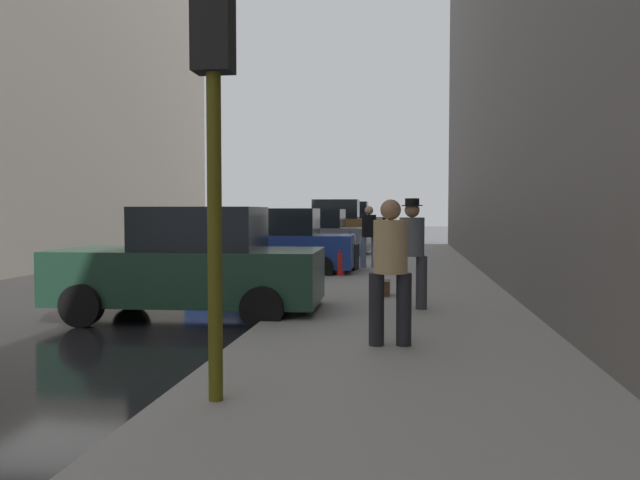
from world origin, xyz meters
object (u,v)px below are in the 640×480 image
object	(u,v)px
pedestrian_with_beanie	(412,248)
rolling_suitcase	(350,257)
pedestrian_in_jeans	(369,233)
parked_black_suv	(347,223)
parked_bronze_suv	(333,226)
parked_dark_green_sedan	(192,265)
parked_gray_coupe	(313,235)
fire_hydrant	(340,261)
traffic_light	(214,84)
pedestrian_in_tan_coat	(390,264)
parked_blue_sedan	(275,244)
duffel_bag	(381,288)

from	to	relation	value
pedestrian_with_beanie	rolling_suitcase	distance (m)	6.74
pedestrian_in_jeans	pedestrian_with_beanie	xyz separation A→B (m)	(1.13, -7.23, 0.03)
parked_black_suv	pedestrian_with_beanie	bearing A→B (deg)	-82.11
parked_bronze_suv	rolling_suitcase	xyz separation A→B (m)	(1.92, -12.08, -0.54)
parked_bronze_suv	pedestrian_in_jeans	distance (m)	11.61
parked_dark_green_sedan	parked_bronze_suv	size ratio (longest dim) A/B	0.93
parked_gray_coupe	rolling_suitcase	xyz separation A→B (m)	(1.92, -5.99, -0.36)
parked_black_suv	fire_hydrant	distance (m)	20.32
traffic_light	pedestrian_in_tan_coat	world-z (taller)	traffic_light
parked_black_suv	rolling_suitcase	bearing A→B (deg)	-84.16
parked_gray_coupe	parked_bronze_suv	bearing A→B (deg)	90.00
fire_hydrant	pedestrian_in_jeans	xyz separation A→B (m)	(0.56, 2.22, 0.61)
parked_blue_sedan	rolling_suitcase	xyz separation A→B (m)	(1.92, 0.71, -0.36)
pedestrian_with_beanie	rolling_suitcase	bearing A→B (deg)	103.65
pedestrian_with_beanie	parked_black_suv	bearing A→B (deg)	97.89
pedestrian_in_tan_coat	traffic_light	bearing A→B (deg)	-120.68
parked_bronze_suv	fire_hydrant	xyz separation A→B (m)	(1.80, -13.58, -0.54)
pedestrian_in_tan_coat	fire_hydrant	bearing A→B (deg)	100.32
parked_gray_coupe	pedestrian_with_beanie	bearing A→B (deg)	-74.37
duffel_bag	pedestrian_in_tan_coat	bearing A→B (deg)	-86.28
parked_dark_green_sedan	duffel_bag	size ratio (longest dim) A/B	9.70
parked_gray_coupe	fire_hydrant	size ratio (longest dim) A/B	6.04
parked_bronze_suv	pedestrian_with_beanie	xyz separation A→B (m)	(3.50, -18.60, 0.10)
parked_blue_sedan	rolling_suitcase	bearing A→B (deg)	20.19
rolling_suitcase	pedestrian_in_jeans	bearing A→B (deg)	57.87
parked_gray_coupe	parked_bronze_suv	size ratio (longest dim) A/B	0.92
rolling_suitcase	parked_dark_green_sedan	bearing A→B (deg)	-105.28
parked_dark_green_sedan	parked_black_suv	distance (m)	25.76
parked_bronze_suv	pedestrian_with_beanie	distance (m)	18.93
duffel_bag	traffic_light	bearing A→B (deg)	-99.35
parked_bronze_suv	traffic_light	xyz separation A→B (m)	(1.85, -23.75, 1.73)
parked_dark_green_sedan	duffel_bag	world-z (taller)	parked_dark_green_sedan
rolling_suitcase	parked_black_suv	bearing A→B (deg)	95.84
parked_dark_green_sedan	parked_blue_sedan	xyz separation A→B (m)	(0.00, 6.32, 0.00)
traffic_light	pedestrian_in_jeans	xyz separation A→B (m)	(0.51, 12.39, -1.65)
parked_bronze_suv	fire_hydrant	bearing A→B (deg)	-82.44
parked_bronze_suv	rolling_suitcase	size ratio (longest dim) A/B	4.43
parked_black_suv	fire_hydrant	xyz separation A→B (m)	(1.80, -20.23, -0.54)
pedestrian_with_beanie	rolling_suitcase	size ratio (longest dim) A/B	1.71
parked_gray_coupe	parked_bronze_suv	distance (m)	6.09
pedestrian_with_beanie	pedestrian_in_tan_coat	bearing A→B (deg)	-95.41
parked_gray_coupe	parked_black_suv	bearing A→B (deg)	90.00
parked_dark_green_sedan	parked_bronze_suv	world-z (taller)	parked_bronze_suv
parked_black_suv	traffic_light	bearing A→B (deg)	-86.51
pedestrian_with_beanie	duffel_bag	size ratio (longest dim) A/B	4.04
parked_gray_coupe	duffel_bag	distance (m)	11.40
parked_black_suv	pedestrian_in_tan_coat	xyz separation A→B (m)	(3.23, -28.08, 0.07)
parked_blue_sedan	pedestrian_in_tan_coat	distance (m)	9.23
parked_dark_green_sedan	rolling_suitcase	xyz separation A→B (m)	(1.92, 7.02, -0.36)
pedestrian_in_jeans	fire_hydrant	bearing A→B (deg)	-104.30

